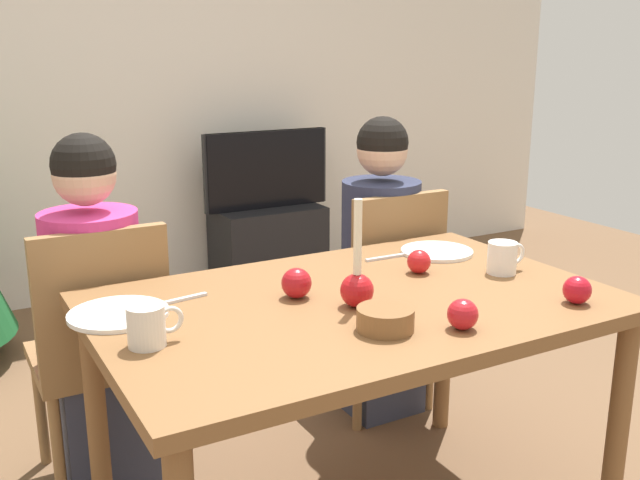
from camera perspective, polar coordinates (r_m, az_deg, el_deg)
back_wall at (r=4.30m, az=-16.18°, el=12.84°), size 6.40×0.10×2.60m
dining_table at (r=2.02m, az=2.79°, el=-6.87°), size 1.40×0.90×0.75m
chair_left at (r=2.41m, az=-16.92°, el=-7.76°), size 0.40×0.40×0.90m
chair_right at (r=2.81m, az=5.06°, el=-3.87°), size 0.40×0.40×0.90m
person_left_child at (r=2.42m, az=-17.19°, el=-6.23°), size 0.30×0.30×1.17m
person_right_child at (r=2.82m, az=4.72°, el=-2.58°), size 0.30×0.30×1.17m
tv_stand at (r=4.44m, az=-4.11°, el=-0.43°), size 0.64×0.40×0.48m
tv at (r=4.34m, az=-4.23°, el=5.56°), size 0.79×0.05×0.46m
candle_centerpiece at (r=1.91m, az=2.94°, el=-3.50°), size 0.09×0.09×0.29m
plate_left at (r=1.93m, az=-15.60°, el=-5.62°), size 0.26×0.26×0.01m
plate_right at (r=2.45m, az=9.19°, el=-0.90°), size 0.24×0.24×0.01m
mug_left at (r=1.71m, az=-13.42°, el=-6.58°), size 0.13×0.09×0.10m
mug_right at (r=2.26m, az=14.23°, el=-1.34°), size 0.13×0.09×0.10m
fork_left at (r=2.00m, az=-11.22°, el=-4.69°), size 0.18×0.04×0.01m
fork_right at (r=2.37m, az=5.51°, el=-1.33°), size 0.18×0.02×0.01m
bowl_walnuts at (r=1.77m, az=5.17°, el=-6.23°), size 0.14×0.14×0.06m
apple_near_candle at (r=1.98m, az=-1.87°, el=-3.41°), size 0.08×0.08×0.08m
apple_by_left_plate at (r=1.80m, az=11.18°, el=-5.77°), size 0.08×0.08×0.08m
apple_by_right_mug at (r=2.06m, az=19.61°, el=-3.73°), size 0.08×0.08×0.08m
apple_far_edge at (r=2.22m, az=7.80°, el=-1.70°), size 0.07×0.07×0.07m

